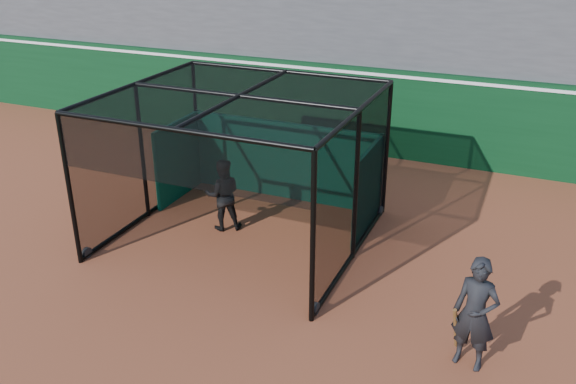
% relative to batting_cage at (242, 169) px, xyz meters
% --- Properties ---
extents(ground, '(120.00, 120.00, 0.00)m').
position_rel_batting_cage_xyz_m(ground, '(1.07, -2.45, -1.53)').
color(ground, brown).
rests_on(ground, ground).
extents(outfield_wall, '(50.00, 0.50, 2.50)m').
position_rel_batting_cage_xyz_m(outfield_wall, '(1.07, 6.05, -0.24)').
color(outfield_wall, '#093316').
rests_on(outfield_wall, ground).
extents(batting_cage, '(4.99, 4.68, 3.06)m').
position_rel_batting_cage_xyz_m(batting_cage, '(0.00, 0.00, 0.00)').
color(batting_cage, black).
rests_on(batting_cage, ground).
extents(batter, '(0.98, 0.92, 1.60)m').
position_rel_batting_cage_xyz_m(batter, '(-0.54, 0.11, -0.73)').
color(batter, black).
rests_on(batter, ground).
extents(on_deck_player, '(0.73, 0.55, 1.81)m').
position_rel_batting_cage_xyz_m(on_deck_player, '(5.04, -2.40, -0.62)').
color(on_deck_player, black).
rests_on(on_deck_player, ground).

